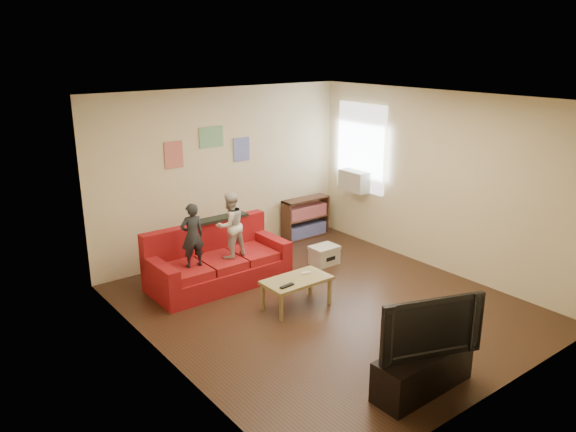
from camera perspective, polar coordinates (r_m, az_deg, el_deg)
room_shell at (r=7.08m, az=3.95°, el=0.81°), size 4.52×5.02×2.72m
sofa at (r=8.19m, az=-7.27°, el=-4.81°), size 1.99×0.92×0.88m
child_a at (r=7.65m, az=-9.71°, el=-1.96°), size 0.35×0.25×0.89m
child_b at (r=7.92m, az=-5.90°, el=-0.92°), size 0.49×0.40×0.95m
coffee_table at (r=7.37m, az=0.87°, el=-6.80°), size 0.89×0.49×0.40m
remote at (r=7.12m, az=-0.11°, el=-7.11°), size 0.21×0.08×0.02m
game_controller at (r=7.50m, az=1.84°, el=-5.81°), size 0.13×0.08×0.03m
bookshelf at (r=10.02m, az=1.79°, el=-0.39°), size 0.90×0.27×0.72m
window at (r=9.67m, az=7.43°, el=6.90°), size 0.04×1.08×1.48m
ac_unit at (r=9.70m, az=6.80°, el=3.58°), size 0.28×0.55×0.35m
artwork_left at (r=8.55m, az=-11.54°, el=6.11°), size 0.30×0.01×0.40m
artwork_center at (r=8.82m, az=-7.80°, el=7.94°), size 0.42×0.01×0.32m
artwork_right at (r=9.14m, az=-4.74°, el=6.77°), size 0.30×0.01×0.38m
file_box at (r=8.86m, az=3.70°, el=-3.96°), size 0.43×0.33×0.30m
tv_stand at (r=5.96m, az=13.52°, el=-15.03°), size 1.14×0.39×0.43m
television at (r=5.70m, az=13.89°, el=-10.55°), size 1.07×0.50×0.62m
tissue at (r=8.24m, az=0.84°, el=-6.37°), size 0.11×0.11×0.10m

